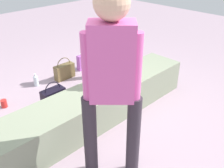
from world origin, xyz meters
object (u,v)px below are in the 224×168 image
(child_seated, at_px, (113,67))
(adult_standing, at_px, (112,75))
(water_bottle_far_side, at_px, (100,56))
(handbag_brown_canvas, at_px, (64,71))
(water_bottle_near_gift, at_px, (36,80))
(cake_plate, at_px, (94,94))
(party_cup_red, at_px, (4,104))
(handbag_black_leather, at_px, (53,97))
(gift_bag, at_px, (83,62))

(child_seated, height_order, adult_standing, adult_standing)
(water_bottle_far_side, distance_m, handbag_brown_canvas, 0.87)
(adult_standing, xyz_separation_m, water_bottle_near_gift, (0.35, 1.96, -0.91))
(child_seated, bearing_deg, cake_plate, -173.73)
(cake_plate, bearing_deg, party_cup_red, 117.03)
(adult_standing, distance_m, handbag_brown_canvas, 2.20)
(water_bottle_near_gift, height_order, handbag_black_leather, handbag_black_leather)
(cake_plate, xyz_separation_m, gift_bag, (0.89, 1.31, -0.30))
(child_seated, distance_m, adult_standing, 1.01)
(child_seated, relative_size, water_bottle_near_gift, 2.52)
(adult_standing, height_order, cake_plate, adult_standing)
(party_cup_red, relative_size, handbag_black_leather, 0.30)
(child_seated, height_order, water_bottle_far_side, child_seated)
(adult_standing, relative_size, handbag_black_leather, 4.82)
(water_bottle_near_gift, height_order, party_cup_red, water_bottle_near_gift)
(party_cup_red, bearing_deg, handbag_black_leather, -40.82)
(child_seated, bearing_deg, handbag_black_leather, 122.70)
(gift_bag, bearing_deg, adult_standing, -122.40)
(handbag_black_leather, distance_m, handbag_brown_canvas, 0.77)
(cake_plate, distance_m, handbag_brown_canvas, 1.36)
(gift_bag, height_order, party_cup_red, gift_bag)
(gift_bag, height_order, water_bottle_near_gift, gift_bag)
(child_seated, distance_m, party_cup_red, 1.53)
(adult_standing, height_order, water_bottle_near_gift, adult_standing)
(cake_plate, distance_m, water_bottle_near_gift, 1.39)
(child_seated, xyz_separation_m, adult_standing, (-0.67, -0.65, 0.37))
(water_bottle_far_side, distance_m, party_cup_red, 1.91)
(gift_bag, bearing_deg, handbag_black_leather, -148.43)
(child_seated, xyz_separation_m, gift_bag, (0.55, 1.27, -0.50))
(handbag_brown_canvas, bearing_deg, party_cup_red, -173.81)
(water_bottle_near_gift, distance_m, handbag_black_leather, 0.65)
(water_bottle_far_side, xyz_separation_m, handbag_brown_canvas, (-0.86, -0.13, 0.04))
(cake_plate, relative_size, handbag_brown_canvas, 0.64)
(gift_bag, bearing_deg, water_bottle_far_side, 7.67)
(cake_plate, relative_size, water_bottle_near_gift, 1.17)
(child_seated, distance_m, handbag_brown_canvas, 1.31)
(adult_standing, xyz_separation_m, party_cup_red, (-0.24, 1.74, -0.95))
(child_seated, xyz_separation_m, water_bottle_far_side, (0.98, 1.33, -0.54))
(water_bottle_near_gift, xyz_separation_m, party_cup_red, (-0.60, -0.22, -0.04))
(child_seated, xyz_separation_m, water_bottle_near_gift, (-0.32, 1.31, -0.54))
(adult_standing, distance_m, cake_plate, 0.90)
(adult_standing, xyz_separation_m, handbag_black_leather, (0.24, 1.32, -0.88))
(adult_standing, height_order, handbag_black_leather, adult_standing)
(water_bottle_near_gift, height_order, handbag_brown_canvas, handbag_brown_canvas)
(cake_plate, distance_m, gift_bag, 1.61)
(child_seated, bearing_deg, party_cup_red, 130.06)
(cake_plate, bearing_deg, gift_bag, 55.79)
(adult_standing, relative_size, water_bottle_far_side, 9.14)
(handbag_black_leather, bearing_deg, cake_plate, -82.86)
(child_seated, height_order, gift_bag, child_seated)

